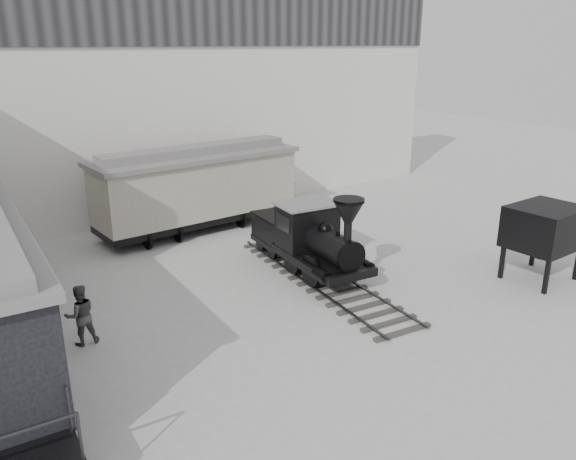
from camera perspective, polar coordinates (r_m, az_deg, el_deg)
ground at (r=17.17m, az=5.65°, el=-10.01°), size 90.00×90.00×0.00m
north_wall at (r=28.35m, az=-14.13°, el=12.66°), size 34.00×2.51×11.00m
locomotive at (r=20.53m, az=2.43°, el=-1.28°), size 2.90×9.59×3.34m
boxcar at (r=25.68m, az=-9.18°, el=4.41°), size 9.62×3.60×3.87m
visitor_a at (r=17.58m, az=-25.56°, el=-8.08°), size 0.64×0.45×1.69m
visitor_b at (r=16.98m, az=-20.33°, el=-8.10°), size 0.90×0.71×1.80m
coal_hopper at (r=21.88m, az=24.58°, el=-0.22°), size 2.58×2.15×2.73m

